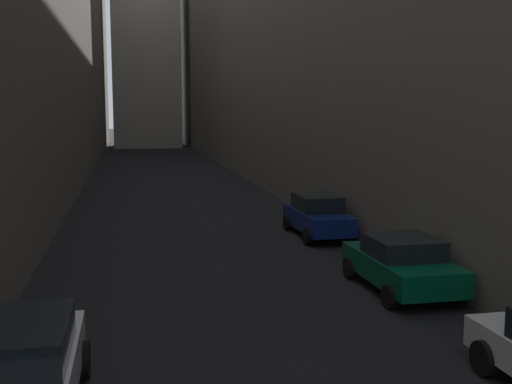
{
  "coord_description": "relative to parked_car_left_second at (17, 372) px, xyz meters",
  "views": [
    {
      "loc": [
        -2.66,
        2.28,
        4.75
      ],
      "look_at": [
        0.0,
        15.15,
        3.05
      ],
      "focal_mm": 43.56,
      "sensor_mm": 36.0,
      "label": 1
    }
  ],
  "objects": [
    {
      "name": "building_block_right",
      "position": [
        16.46,
        38.17,
        11.57
      ],
      "size": [
        13.13,
        108.0,
        24.81
      ],
      "primitive_type": "cube",
      "color": "#60594F",
      "rests_on": "ground"
    },
    {
      "name": "parked_car_right_far",
      "position": [
        8.8,
        12.92,
        -0.01
      ],
      "size": [
        1.88,
        4.24,
        1.59
      ],
      "rotation": [
        0.0,
        0.0,
        1.57
      ],
      "color": "navy",
      "rests_on": "ground"
    },
    {
      "name": "ground_plane",
      "position": [
        4.4,
        36.17,
        -0.83
      ],
      "size": [
        264.0,
        264.0,
        0.0
      ],
      "primitive_type": "plane",
      "color": "black"
    },
    {
      "name": "parked_car_right_third",
      "position": [
        8.8,
        5.45,
        -0.08
      ],
      "size": [
        2.07,
        4.11,
        1.46
      ],
      "rotation": [
        0.0,
        0.0,
        1.57
      ],
      "color": "#05472D",
      "rests_on": "ground"
    },
    {
      "name": "parked_car_left_second",
      "position": [
        0.0,
        0.0,
        0.0
      ],
      "size": [
        1.93,
        4.43,
        1.61
      ],
      "rotation": [
        0.0,
        0.0,
        1.57
      ],
      "color": "silver",
      "rests_on": "ground"
    }
  ]
}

